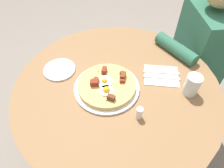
% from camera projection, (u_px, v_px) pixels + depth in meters
% --- Properties ---
extents(ground_plane, '(6.00, 6.00, 0.00)m').
position_uv_depth(ground_plane, '(115.00, 150.00, 1.55)').
color(ground_plane, gray).
extents(dining_table, '(1.00, 1.00, 0.76)m').
position_uv_depth(dining_table, '(116.00, 107.00, 1.11)').
color(dining_table, olive).
rests_on(dining_table, ground_plane).
extents(person_seated, '(0.46, 0.48, 1.14)m').
position_uv_depth(person_seated, '(193.00, 65.00, 1.43)').
color(person_seated, '#2D2D33').
rests_on(person_seated, ground_plane).
extents(pizza_plate, '(0.31, 0.31, 0.01)m').
position_uv_depth(pizza_plate, '(107.00, 88.00, 0.95)').
color(pizza_plate, white).
rests_on(pizza_plate, dining_table).
extents(breakfast_pizza, '(0.27, 0.27, 0.05)m').
position_uv_depth(breakfast_pizza, '(107.00, 85.00, 0.94)').
color(breakfast_pizza, tan).
rests_on(breakfast_pizza, pizza_plate).
extents(bread_plate, '(0.16, 0.16, 0.01)m').
position_uv_depth(bread_plate, '(60.00, 70.00, 1.04)').
color(bread_plate, white).
rests_on(bread_plate, dining_table).
extents(napkin, '(0.17, 0.20, 0.00)m').
position_uv_depth(napkin, '(161.00, 76.00, 1.01)').
color(napkin, white).
rests_on(napkin, dining_table).
extents(fork, '(0.05, 0.18, 0.00)m').
position_uv_depth(fork, '(161.00, 72.00, 1.02)').
color(fork, silver).
rests_on(fork, napkin).
extents(knife, '(0.05, 0.18, 0.00)m').
position_uv_depth(knife, '(162.00, 78.00, 1.00)').
color(knife, silver).
rests_on(knife, napkin).
extents(water_glass, '(0.07, 0.07, 0.10)m').
position_uv_depth(water_glass, '(192.00, 85.00, 0.91)').
color(water_glass, silver).
rests_on(water_glass, dining_table).
extents(salt_shaker, '(0.03, 0.03, 0.06)m').
position_uv_depth(salt_shaker, '(139.00, 113.00, 0.83)').
color(salt_shaker, white).
rests_on(salt_shaker, dining_table).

